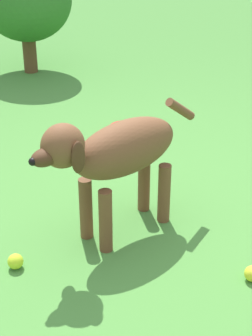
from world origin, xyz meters
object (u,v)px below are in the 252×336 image
Objects in this scene: tennis_ball_0 at (15,261)px; tennis_ball_1 at (252,274)px; dog at (117,153)px; water_bowl at (126,131)px.

tennis_ball_0 is 0.97m from tennis_ball_1.
tennis_ball_1 is (-0.70, -0.67, 0.00)m from tennis_ball_0.
dog reaches higher than tennis_ball_0.
tennis_ball_0 is at bearing 119.89° from water_bowl.
dog is 0.75m from tennis_ball_1.
tennis_ball_1 reaches higher than water_bowl.
tennis_ball_1 is at bearing -136.44° from tennis_ball_0.
tennis_ball_0 is (0.08, 0.49, -0.37)m from dog.
dog is 4.13× the size of water_bowl.
tennis_ball_1 is at bearing 106.20° from dog.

